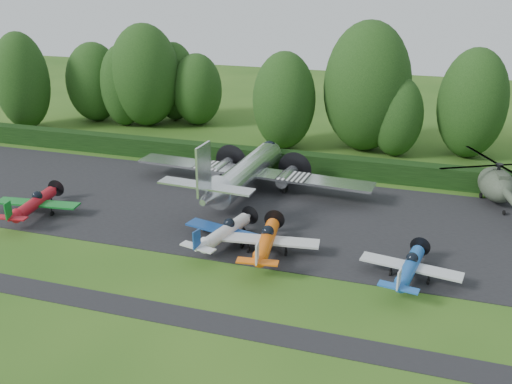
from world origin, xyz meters
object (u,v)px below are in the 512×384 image
(light_plane_orange, at_px, (266,241))
(light_plane_blue, at_px, (410,267))
(light_plane_white, at_px, (225,232))
(transport_plane, at_px, (246,173))
(helicopter, at_px, (497,182))
(light_plane_red, at_px, (34,204))

(light_plane_orange, height_order, light_plane_blue, light_plane_orange)
(light_plane_orange, bearing_deg, light_plane_white, 176.27)
(light_plane_blue, bearing_deg, transport_plane, 133.60)
(transport_plane, bearing_deg, light_plane_white, -84.12)
(helicopter, bearing_deg, light_plane_white, -130.91)
(transport_plane, xyz_separation_m, light_plane_white, (1.79, -10.26, -0.90))
(light_plane_red, xyz_separation_m, light_plane_orange, (20.32, -0.93, 0.06))
(light_plane_blue, bearing_deg, helicopter, 59.34)
(light_plane_white, distance_m, light_plane_orange, 3.46)
(light_plane_orange, distance_m, light_plane_blue, 10.01)
(light_plane_blue, relative_size, helicopter, 0.54)
(helicopter, bearing_deg, light_plane_red, -146.24)
(light_plane_orange, relative_size, helicopter, 0.61)
(light_plane_white, relative_size, helicopter, 0.58)
(light_plane_red, bearing_deg, light_plane_orange, 4.35)
(light_plane_red, height_order, light_plane_orange, light_plane_orange)
(light_plane_red, distance_m, light_plane_white, 16.92)
(light_plane_red, xyz_separation_m, helicopter, (36.67, 14.62, 0.77))
(transport_plane, relative_size, light_plane_white, 3.06)
(transport_plane, distance_m, light_plane_blue, 19.08)
(light_plane_red, bearing_deg, light_plane_blue, 4.03)
(helicopter, bearing_deg, transport_plane, -155.76)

